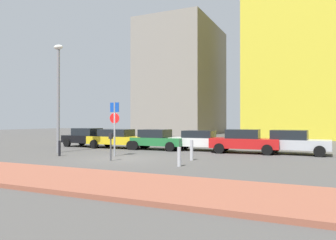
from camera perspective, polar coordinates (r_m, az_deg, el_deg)
ground_plane at (r=17.36m, az=-8.38°, el=-6.88°), size 120.00×120.00×0.00m
sidewalk_brick at (r=12.73m, az=-23.80°, el=-8.97°), size 40.00×3.51×0.14m
parked_car_black at (r=26.03m, az=-14.18°, el=-3.00°), size 4.20×2.07×1.47m
parked_car_yellow at (r=24.25m, az=-8.94°, el=-3.23°), size 4.64×2.22×1.41m
parked_car_green at (r=22.65m, az=-2.03°, el=-3.45°), size 4.05×2.03×1.44m
parked_car_white at (r=21.99m, az=5.80°, el=-3.58°), size 4.25×2.12×1.38m
parked_car_red at (r=20.74m, az=13.45°, el=-3.66°), size 4.30×2.11×1.50m
parked_car_silver at (r=20.82m, az=21.59°, el=-3.64°), size 3.99×2.11×1.47m
parking_sign_post at (r=18.58m, az=-9.55°, el=-0.36°), size 0.60×0.11×3.12m
parking_meter at (r=16.46m, az=-10.21°, el=-4.07°), size 0.18×0.14×1.40m
street_lamp at (r=21.79m, az=-19.06°, el=5.26°), size 0.70×0.36×6.95m
traffic_bollard_near at (r=19.51m, az=-18.85°, el=-4.82°), size 0.14×0.14×0.89m
traffic_bollard_mid at (r=14.26m, az=2.01°, el=-6.59°), size 0.17×0.17×0.86m
traffic_bollard_far at (r=16.48m, az=4.25°, el=-5.40°), size 0.17×0.17×1.05m
building_colorful_midrise at (r=46.20m, az=24.02°, el=14.05°), size 14.50×15.82×26.81m
building_under_construction at (r=53.44m, az=2.67°, el=7.18°), size 10.71×15.69×17.85m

